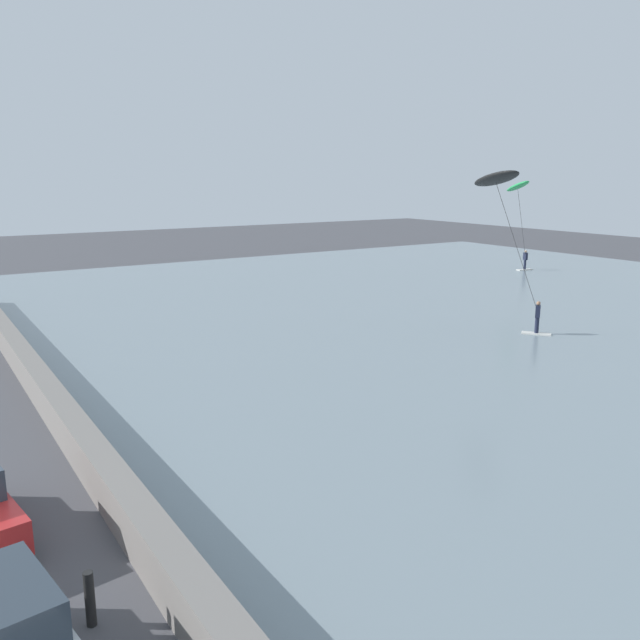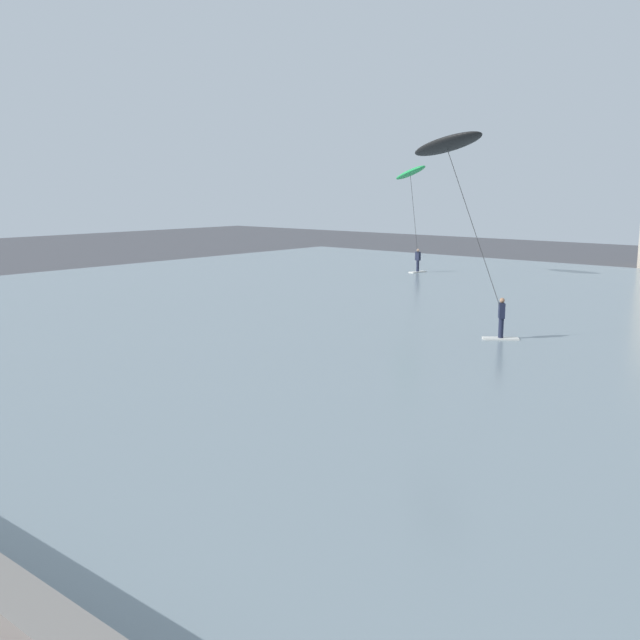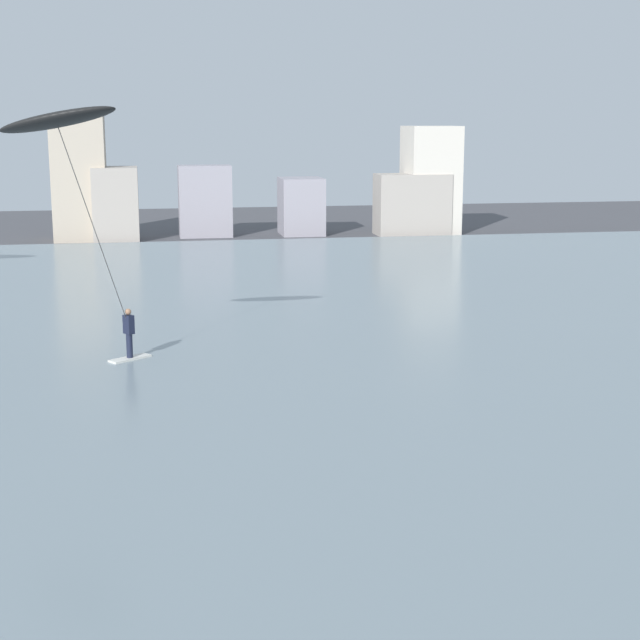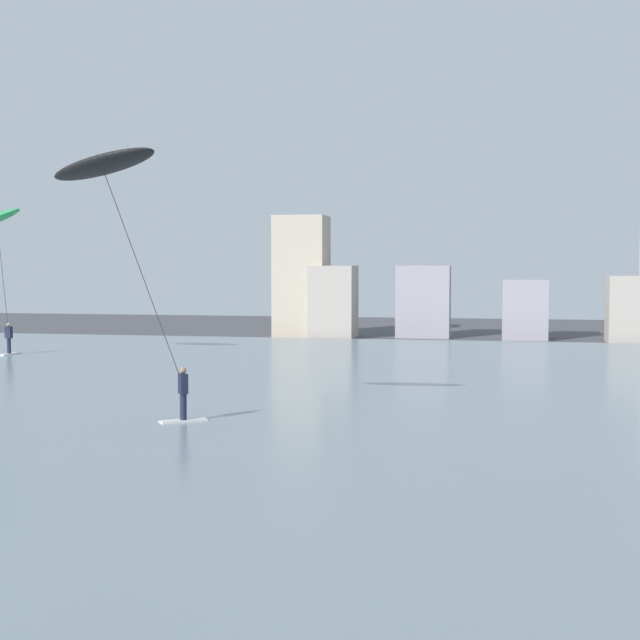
% 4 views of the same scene
% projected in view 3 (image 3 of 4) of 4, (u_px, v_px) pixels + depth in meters
% --- Properties ---
extents(water_bay, '(84.00, 52.00, 0.10)m').
position_uv_depth(water_bay, '(302.00, 326.00, 36.49)').
color(water_bay, gray).
rests_on(water_bay, ground).
extents(far_shore_buildings, '(26.24, 4.23, 7.83)m').
position_uv_depth(far_shore_buildings, '(268.00, 191.00, 63.62)').
color(far_shore_buildings, '#B7A893').
rests_on(far_shore_buildings, ground).
extents(kitesurfer_black, '(4.28, 3.20, 8.12)m').
position_uv_depth(kitesurfer_black, '(63.00, 139.00, 28.12)').
color(kitesurfer_black, silver).
rests_on(kitesurfer_black, water_bay).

